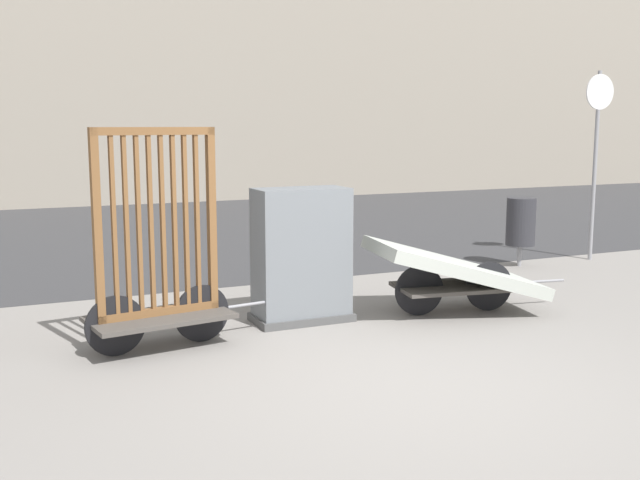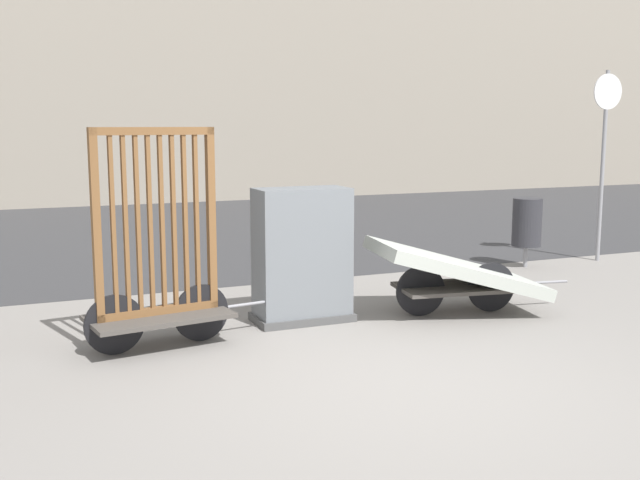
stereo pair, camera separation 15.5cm
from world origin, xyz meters
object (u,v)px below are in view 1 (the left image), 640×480
at_px(trash_bin, 521,222).
at_px(sign_post, 597,141).
at_px(bike_cart_with_bedframe, 159,273).
at_px(utility_cabinet, 301,259).
at_px(bike_cart_with_mattress, 455,271).

xyz_separation_m(trash_bin, sign_post, (1.34, -0.01, 1.14)).
distance_m(bike_cart_with_bedframe, utility_cabinet, 1.59).
height_order(bike_cart_with_bedframe, trash_bin, bike_cart_with_bedframe).
distance_m(bike_cart_with_mattress, sign_post, 4.40).
bearing_deg(bike_cart_with_mattress, sign_post, 36.17).
distance_m(bike_cart_with_bedframe, trash_bin, 5.92).
bearing_deg(sign_post, bike_cart_with_bedframe, -164.77).
bearing_deg(bike_cart_with_mattress, bike_cart_with_bedframe, -170.65).
bearing_deg(bike_cart_with_bedframe, utility_cabinet, 4.83).
bearing_deg(trash_bin, utility_cabinet, -159.34).
xyz_separation_m(bike_cart_with_bedframe, utility_cabinet, (1.55, 0.37, -0.05)).
bearing_deg(bike_cart_with_mattress, utility_cabinet, 176.76).
height_order(utility_cabinet, sign_post, sign_post).
xyz_separation_m(bike_cart_with_mattress, sign_post, (3.75, 1.89, 1.32)).
height_order(bike_cart_with_mattress, utility_cabinet, utility_cabinet).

